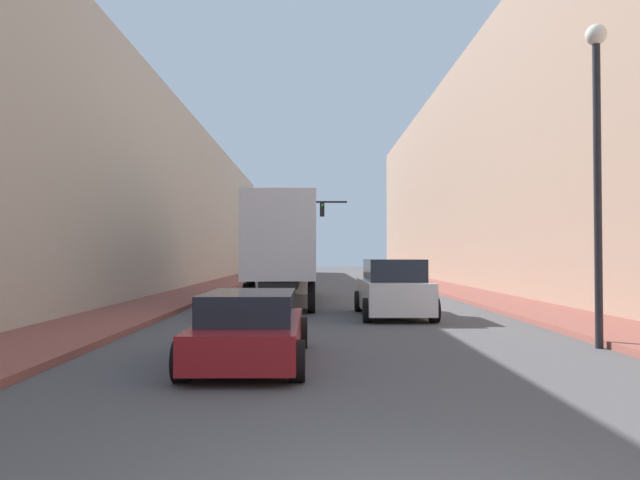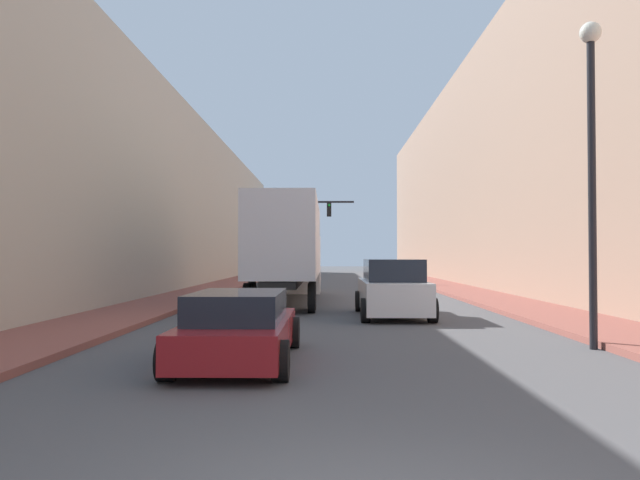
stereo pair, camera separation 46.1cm
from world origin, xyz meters
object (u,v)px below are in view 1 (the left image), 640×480
(semi_truck, at_px, (287,247))
(suv_car, at_px, (393,289))
(street_lamp, at_px, (597,139))
(traffic_signal_gantry, at_px, (276,221))
(sedan_car, at_px, (251,328))

(semi_truck, xyz_separation_m, suv_car, (3.63, -6.88, -1.42))
(suv_car, distance_m, street_lamp, 8.29)
(semi_truck, xyz_separation_m, traffic_signal_gantry, (-1.33, 14.38, 1.86))
(sedan_car, distance_m, traffic_signal_gantry, 29.81)
(traffic_signal_gantry, xyz_separation_m, street_lamp, (8.37, -27.96, 0.22))
(semi_truck, relative_size, street_lamp, 2.07)
(semi_truck, xyz_separation_m, sedan_car, (0.00, -15.19, -1.65))
(suv_car, relative_size, street_lamp, 0.71)
(semi_truck, height_order, sedan_car, semi_truck)
(traffic_signal_gantry, distance_m, street_lamp, 29.19)
(traffic_signal_gantry, height_order, street_lamp, street_lamp)
(semi_truck, relative_size, sedan_car, 2.94)
(sedan_car, xyz_separation_m, traffic_signal_gantry, (-1.33, 29.57, 3.50))
(sedan_car, bearing_deg, traffic_signal_gantry, 92.58)
(semi_truck, bearing_deg, traffic_signal_gantry, 95.27)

